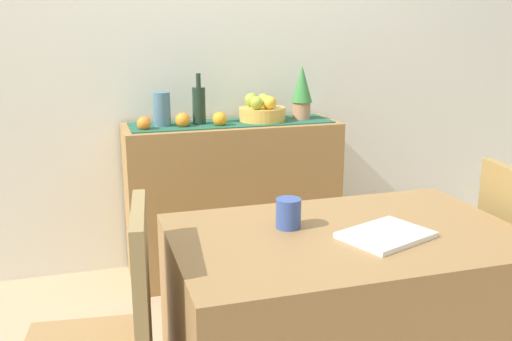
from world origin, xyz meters
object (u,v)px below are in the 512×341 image
at_px(sideboard_console, 232,199).
at_px(open_book, 386,235).
at_px(wine_bottle, 199,105).
at_px(coffee_cup, 288,213).
at_px(potted_plant, 302,91).
at_px(dining_table, 343,330).
at_px(fruit_bowl, 262,114).
at_px(ceramic_vase, 162,110).

height_order(sideboard_console, open_book, sideboard_console).
relative_size(wine_bottle, coffee_cup, 2.69).
distance_m(potted_plant, dining_table, 1.59).
distance_m(fruit_bowl, open_book, 1.48).
distance_m(ceramic_vase, open_book, 1.58).
distance_m(ceramic_vase, potted_plant, 0.81).
bearing_deg(sideboard_console, open_book, -84.28).
distance_m(ceramic_vase, dining_table, 1.58).
relative_size(sideboard_console, fruit_bowl, 4.53).
distance_m(fruit_bowl, wine_bottle, 0.37).
relative_size(wine_bottle, potted_plant, 0.91).
bearing_deg(dining_table, potted_plant, 75.03).
relative_size(sideboard_console, open_book, 4.27).
bearing_deg(fruit_bowl, wine_bottle, 180.00).
relative_size(sideboard_console, coffee_cup, 11.45).
bearing_deg(ceramic_vase, fruit_bowl, 0.00).
bearing_deg(fruit_bowl, potted_plant, 0.00).
distance_m(wine_bottle, dining_table, 1.54).
distance_m(ceramic_vase, coffee_cup, 1.33).
xyz_separation_m(wine_bottle, coffee_cup, (0.05, -1.29, -0.20)).
xyz_separation_m(potted_plant, coffee_cup, (-0.55, -1.29, -0.26)).
bearing_deg(sideboard_console, wine_bottle, 180.00).
xyz_separation_m(ceramic_vase, dining_table, (0.43, -1.39, -0.61)).
distance_m(sideboard_console, fruit_bowl, 0.52).
bearing_deg(sideboard_console, dining_table, -88.16).
distance_m(fruit_bowl, coffee_cup, 1.33).
height_order(ceramic_vase, dining_table, ceramic_vase).
height_order(ceramic_vase, open_book, ceramic_vase).
distance_m(wine_bottle, ceramic_vase, 0.20).
bearing_deg(fruit_bowl, open_book, -91.24).
height_order(wine_bottle, potted_plant, potted_plant).
bearing_deg(dining_table, ceramic_vase, 107.18).
height_order(wine_bottle, open_book, wine_bottle).
bearing_deg(dining_table, sideboard_console, 91.84).
xyz_separation_m(sideboard_console, fruit_bowl, (0.18, 0.00, 0.49)).
height_order(sideboard_console, dining_table, sideboard_console).
xyz_separation_m(fruit_bowl, coffee_cup, (-0.31, -1.29, -0.14)).
bearing_deg(potted_plant, ceramic_vase, 180.00).
bearing_deg(open_book, coffee_cup, 125.91).
height_order(open_book, coffee_cup, coffee_cup).
relative_size(fruit_bowl, wine_bottle, 0.94).
bearing_deg(sideboard_console, ceramic_vase, 180.00).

